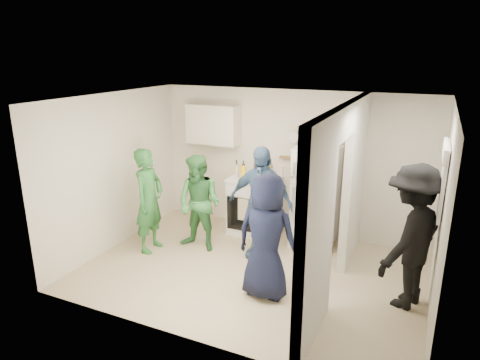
# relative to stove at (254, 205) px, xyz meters

# --- Properties ---
(floor) EXTENTS (4.80, 4.80, 0.00)m
(floor) POSITION_rel_stove_xyz_m (0.53, -1.37, -0.50)
(floor) COLOR tan
(floor) RESTS_ON ground
(wall_back) EXTENTS (4.80, 0.00, 4.80)m
(wall_back) POSITION_rel_stove_xyz_m (0.53, 0.33, 0.75)
(wall_back) COLOR silver
(wall_back) RESTS_ON floor
(wall_front) EXTENTS (4.80, 0.00, 4.80)m
(wall_front) POSITION_rel_stove_xyz_m (0.53, -3.07, 0.75)
(wall_front) COLOR silver
(wall_front) RESTS_ON floor
(wall_left) EXTENTS (0.00, 3.40, 3.40)m
(wall_left) POSITION_rel_stove_xyz_m (-1.87, -1.37, 0.75)
(wall_left) COLOR silver
(wall_left) RESTS_ON floor
(wall_right) EXTENTS (0.00, 3.40, 3.40)m
(wall_right) POSITION_rel_stove_xyz_m (2.93, -1.37, 0.75)
(wall_right) COLOR silver
(wall_right) RESTS_ON floor
(ceiling) EXTENTS (4.80, 4.80, 0.00)m
(ceiling) POSITION_rel_stove_xyz_m (0.53, -1.37, 2.00)
(ceiling) COLOR white
(ceiling) RESTS_ON wall_back
(partition_pier_back) EXTENTS (0.12, 1.20, 2.50)m
(partition_pier_back) POSITION_rel_stove_xyz_m (1.73, -0.27, 0.75)
(partition_pier_back) COLOR silver
(partition_pier_back) RESTS_ON floor
(partition_pier_front) EXTENTS (0.12, 1.20, 2.50)m
(partition_pier_front) POSITION_rel_stove_xyz_m (1.73, -2.47, 0.75)
(partition_pier_front) COLOR silver
(partition_pier_front) RESTS_ON floor
(partition_header) EXTENTS (0.12, 1.00, 0.40)m
(partition_header) POSITION_rel_stove_xyz_m (1.73, -1.37, 1.80)
(partition_header) COLOR silver
(partition_header) RESTS_ON partition_pier_back
(stove) EXTENTS (0.84, 0.70, 1.00)m
(stove) POSITION_rel_stove_xyz_m (0.00, 0.00, 0.00)
(stove) COLOR white
(stove) RESTS_ON floor
(upper_cabinet) EXTENTS (0.95, 0.34, 0.70)m
(upper_cabinet) POSITION_rel_stove_xyz_m (-0.87, 0.15, 1.35)
(upper_cabinet) COLOR silver
(upper_cabinet) RESTS_ON wall_back
(fridge) EXTENTS (0.68, 0.66, 1.65)m
(fridge) POSITION_rel_stove_xyz_m (1.09, -0.03, 0.33)
(fridge) COLOR white
(fridge) RESTS_ON floor
(wicker_basket) EXTENTS (0.35, 0.25, 0.15)m
(wicker_basket) POSITION_rel_stove_xyz_m (0.99, 0.02, 1.23)
(wicker_basket) COLOR brown
(wicker_basket) RESTS_ON fridge
(blue_bowl) EXTENTS (0.24, 0.24, 0.11)m
(blue_bowl) POSITION_rel_stove_xyz_m (0.99, 0.02, 1.36)
(blue_bowl) COLOR #1D1592
(blue_bowl) RESTS_ON wicker_basket
(yellow_cup_stack_top) EXTENTS (0.09, 0.09, 0.25)m
(yellow_cup_stack_top) POSITION_rel_stove_xyz_m (1.31, -0.13, 1.28)
(yellow_cup_stack_top) COLOR yellow
(yellow_cup_stack_top) RESTS_ON fridge
(wall_clock) EXTENTS (0.22, 0.02, 0.22)m
(wall_clock) POSITION_rel_stove_xyz_m (0.58, 0.31, 1.20)
(wall_clock) COLOR white
(wall_clock) RESTS_ON wall_back
(spice_shelf) EXTENTS (0.35, 0.08, 0.03)m
(spice_shelf) POSITION_rel_stove_xyz_m (0.53, 0.28, 0.85)
(spice_shelf) COLOR olive
(spice_shelf) RESTS_ON wall_back
(nook_window) EXTENTS (0.03, 0.70, 0.80)m
(nook_window) POSITION_rel_stove_xyz_m (2.91, -1.17, 1.15)
(nook_window) COLOR black
(nook_window) RESTS_ON wall_right
(nook_window_frame) EXTENTS (0.04, 0.76, 0.86)m
(nook_window_frame) POSITION_rel_stove_xyz_m (2.89, -1.17, 1.15)
(nook_window_frame) COLOR white
(nook_window_frame) RESTS_ON wall_right
(nook_valance) EXTENTS (0.04, 0.82, 0.18)m
(nook_valance) POSITION_rel_stove_xyz_m (2.87, -1.17, 1.50)
(nook_valance) COLOR white
(nook_valance) RESTS_ON wall_right
(yellow_cup_stack_stove) EXTENTS (0.09, 0.09, 0.25)m
(yellow_cup_stack_stove) POSITION_rel_stove_xyz_m (-0.12, -0.22, 0.62)
(yellow_cup_stack_stove) COLOR yellow
(yellow_cup_stack_stove) RESTS_ON stove
(red_cup) EXTENTS (0.09, 0.09, 0.12)m
(red_cup) POSITION_rel_stove_xyz_m (0.22, -0.20, 0.56)
(red_cup) COLOR #B11F0B
(red_cup) RESTS_ON stove
(person_green_left) EXTENTS (0.44, 0.63, 1.68)m
(person_green_left) POSITION_rel_stove_xyz_m (-1.24, -1.36, 0.34)
(person_green_left) COLOR #2E7334
(person_green_left) RESTS_ON floor
(person_green_center) EXTENTS (0.80, 0.64, 1.56)m
(person_green_center) POSITION_rel_stove_xyz_m (-0.54, -1.00, 0.28)
(person_green_center) COLOR #367A43
(person_green_center) RESTS_ON floor
(person_denim) EXTENTS (1.05, 0.46, 1.77)m
(person_denim) POSITION_rel_stove_xyz_m (0.45, -0.85, 0.39)
(person_denim) COLOR #365177
(person_denim) RESTS_ON floor
(person_navy) EXTENTS (0.83, 0.55, 1.67)m
(person_navy) POSITION_rel_stove_xyz_m (0.94, -1.86, 0.34)
(person_navy) COLOR black
(person_navy) RESTS_ON floor
(person_nook) EXTENTS (1.10, 1.37, 1.85)m
(person_nook) POSITION_rel_stove_xyz_m (2.63, -1.30, 0.42)
(person_nook) COLOR black
(person_nook) RESTS_ON floor
(bottle_a) EXTENTS (0.06, 0.06, 0.25)m
(bottle_a) POSITION_rel_stove_xyz_m (-0.27, 0.12, 0.63)
(bottle_a) COLOR brown
(bottle_a) RESTS_ON stove
(bottle_b) EXTENTS (0.06, 0.06, 0.25)m
(bottle_b) POSITION_rel_stove_xyz_m (-0.17, -0.07, 0.62)
(bottle_b) COLOR #16421C
(bottle_b) RESTS_ON stove
(bottle_c) EXTENTS (0.06, 0.06, 0.26)m
(bottle_c) POSITION_rel_stove_xyz_m (-0.07, 0.16, 0.63)
(bottle_c) COLOR #AAB2B8
(bottle_c) RESTS_ON stove
(bottle_d) EXTENTS (0.06, 0.06, 0.32)m
(bottle_d) POSITION_rel_stove_xyz_m (0.02, -0.03, 0.66)
(bottle_d) COLOR brown
(bottle_d) RESTS_ON stove
(bottle_e) EXTENTS (0.07, 0.07, 0.29)m
(bottle_e) POSITION_rel_stove_xyz_m (0.12, 0.20, 0.64)
(bottle_e) COLOR #ACAEBF
(bottle_e) RESTS_ON stove
(bottle_f) EXTENTS (0.06, 0.06, 0.33)m
(bottle_f) POSITION_rel_stove_xyz_m (0.17, 0.00, 0.66)
(bottle_f) COLOR #1B4318
(bottle_f) RESTS_ON stove
(bottle_g) EXTENTS (0.07, 0.07, 0.33)m
(bottle_g) POSITION_rel_stove_xyz_m (0.24, 0.12, 0.66)
(bottle_g) COLOR olive
(bottle_g) RESTS_ON stove
(bottle_h) EXTENTS (0.07, 0.07, 0.31)m
(bottle_h) POSITION_rel_stove_xyz_m (-0.29, -0.10, 0.66)
(bottle_h) COLOR #B1B7BE
(bottle_h) RESTS_ON stove
(bottle_i) EXTENTS (0.08, 0.08, 0.27)m
(bottle_i) POSITION_rel_stove_xyz_m (0.04, 0.11, 0.64)
(bottle_i) COLOR brown
(bottle_i) RESTS_ON stove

